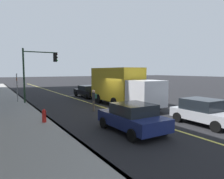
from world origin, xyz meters
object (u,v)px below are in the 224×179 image
car_navy (132,117)px  truck_yellow (122,86)px  street_sign_post (17,86)px  car_black (88,91)px  fire_hydrant (44,117)px  car_silver (204,111)px  pedestrian_with_backpack (94,99)px  traffic_light_mast (38,66)px

car_navy → truck_yellow: 8.00m
street_sign_post → truck_yellow: bearing=-129.7°
car_black → fire_hydrant: size_ratio=5.02×
car_silver → truck_yellow: 7.96m
truck_yellow → fire_hydrant: bearing=112.6°
pedestrian_with_backpack → traffic_light_mast: size_ratio=0.32×
pedestrian_with_backpack → fire_hydrant: (-2.31, 4.36, -0.51)m
car_black → fire_hydrant: bearing=143.9°
truck_yellow → car_silver: bearing=-175.4°
pedestrian_with_backpack → car_navy: bearing=172.9°
street_sign_post → car_navy: bearing=-163.8°
car_silver → pedestrian_with_backpack: 8.01m
car_silver → fire_hydrant: (4.75, 8.15, -0.30)m
car_black → truck_yellow: (-7.21, 0.02, 1.07)m
car_silver → car_black: (15.09, 0.61, -0.04)m
car_navy → traffic_light_mast: traffic_light_mast is taller
car_navy → street_sign_post: 13.98m
car_navy → pedestrian_with_backpack: 6.13m
car_silver → pedestrian_with_backpack: bearing=28.3°
truck_yellow → street_sign_post: (6.49, 7.83, -0.09)m
pedestrian_with_backpack → traffic_light_mast: traffic_light_mast is taller
car_silver → traffic_light_mast: size_ratio=0.73×
car_black → traffic_light_mast: (-1.76, 6.07, 2.86)m
fire_hydrant → truck_yellow: bearing=-67.4°
car_silver → traffic_light_mast: 15.17m
pedestrian_with_backpack → car_black: bearing=-21.6°
car_navy → traffic_light_mast: 12.85m
pedestrian_with_backpack → car_silver: bearing=-151.7°
truck_yellow → street_sign_post: 10.17m
truck_yellow → fire_hydrant: (-3.12, 7.52, -1.33)m
car_silver → truck_yellow: (7.87, 0.63, 1.03)m
car_black → street_sign_post: street_sign_post is taller
truck_yellow → pedestrian_with_backpack: size_ratio=4.98×
traffic_light_mast → fire_hydrant: bearing=170.3°
traffic_light_mast → fire_hydrant: 9.25m
car_black → fire_hydrant: (-10.34, 7.54, -0.26)m
car_silver → fire_hydrant: bearing=59.8°
car_silver → street_sign_post: bearing=30.5°
car_navy → car_silver: bearing=-102.1°
car_navy → pedestrian_with_backpack: bearing=-7.1°
car_navy → car_black: size_ratio=0.85×
car_silver → car_navy: size_ratio=0.95×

